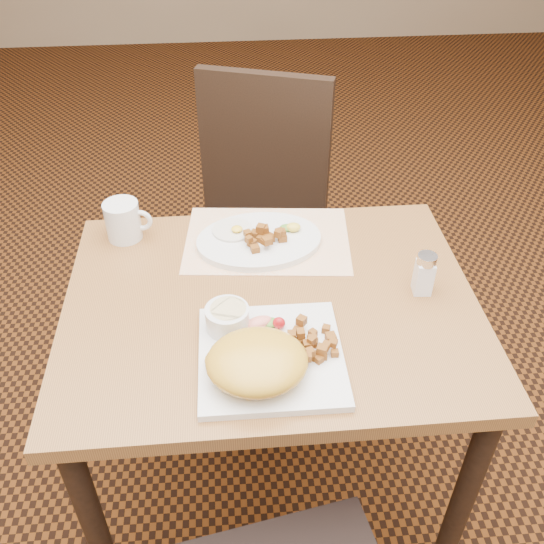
{
  "coord_description": "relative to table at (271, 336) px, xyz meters",
  "views": [
    {
      "loc": [
        -0.08,
        -0.98,
        1.63
      ],
      "look_at": [
        0.0,
        0.01,
        0.82
      ],
      "focal_mm": 40.0,
      "sensor_mm": 36.0,
      "label": 1
    }
  ],
  "objects": [
    {
      "name": "ground",
      "position": [
        0.0,
        0.0,
        -0.64
      ],
      "size": [
        8.0,
        8.0,
        0.0
      ],
      "primitive_type": "plane",
      "color": "black",
      "rests_on": "ground"
    },
    {
      "name": "table",
      "position": [
        0.0,
        0.0,
        0.0
      ],
      "size": [
        0.9,
        0.7,
        0.75
      ],
      "color": "#935D2D",
      "rests_on": "ground"
    },
    {
      "name": "chair_far",
      "position": [
        0.01,
        0.65,
        -0.1
      ],
      "size": [
        0.54,
        0.54,
        0.97
      ],
      "rotation": [
        0.0,
        0.0,
        2.82
      ],
      "color": "black",
      "rests_on": "ground"
    },
    {
      "name": "placemat",
      "position": [
        0.01,
        0.22,
        0.11
      ],
      "size": [
        0.43,
        0.32,
        0.0
      ],
      "primitive_type": "cube",
      "rotation": [
        0.0,
        0.0,
        -0.1
      ],
      "color": "white",
      "rests_on": "table"
    },
    {
      "name": "plate_square",
      "position": [
        -0.01,
        -0.17,
        0.12
      ],
      "size": [
        0.28,
        0.28,
        0.02
      ],
      "primitive_type": "cube",
      "rotation": [
        0.0,
        0.0,
        -0.01
      ],
      "color": "silver",
      "rests_on": "table"
    },
    {
      "name": "plate_oval",
      "position": [
        -0.01,
        0.21,
        0.12
      ],
      "size": [
        0.32,
        0.25,
        0.02
      ],
      "primitive_type": null,
      "rotation": [
        0.0,
        0.0,
        0.09
      ],
      "color": "silver",
      "rests_on": "placemat"
    },
    {
      "name": "hollandaise_mound",
      "position": [
        -0.05,
        -0.22,
        0.16
      ],
      "size": [
        0.19,
        0.17,
        0.07
      ],
      "color": "gold",
      "rests_on": "plate_square"
    },
    {
      "name": "ramekin",
      "position": [
        -0.1,
        -0.09,
        0.15
      ],
      "size": [
        0.09,
        0.09,
        0.05
      ],
      "color": "silver",
      "rests_on": "plate_square"
    },
    {
      "name": "garnish_sq",
      "position": [
        -0.02,
        -0.09,
        0.14
      ],
      "size": [
        0.09,
        0.05,
        0.03
      ],
      "color": "#387223",
      "rests_on": "plate_square"
    },
    {
      "name": "fried_egg",
      "position": [
        -0.07,
        0.24,
        0.13
      ],
      "size": [
        0.1,
        0.1,
        0.02
      ],
      "color": "white",
      "rests_on": "plate_oval"
    },
    {
      "name": "garnish_ov",
      "position": [
        0.07,
        0.23,
        0.14
      ],
      "size": [
        0.05,
        0.04,
        0.02
      ],
      "color": "#387223",
      "rests_on": "plate_oval"
    },
    {
      "name": "salt_shaker",
      "position": [
        0.33,
        0.0,
        0.16
      ],
      "size": [
        0.05,
        0.05,
        0.1
      ],
      "color": "white",
      "rests_on": "table"
    },
    {
      "name": "coffee_mug",
      "position": [
        -0.34,
        0.27,
        0.16
      ],
      "size": [
        0.12,
        0.09,
        0.1
      ],
      "color": "silver",
      "rests_on": "table"
    },
    {
      "name": "home_fries_sq",
      "position": [
        0.07,
        -0.16,
        0.14
      ],
      "size": [
        0.1,
        0.12,
        0.03
      ],
      "color": "brown",
      "rests_on": "plate_square"
    },
    {
      "name": "home_fries_ov",
      "position": [
        0.0,
        0.19,
        0.14
      ],
      "size": [
        0.1,
        0.08,
        0.04
      ],
      "color": "brown",
      "rests_on": "plate_oval"
    }
  ]
}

